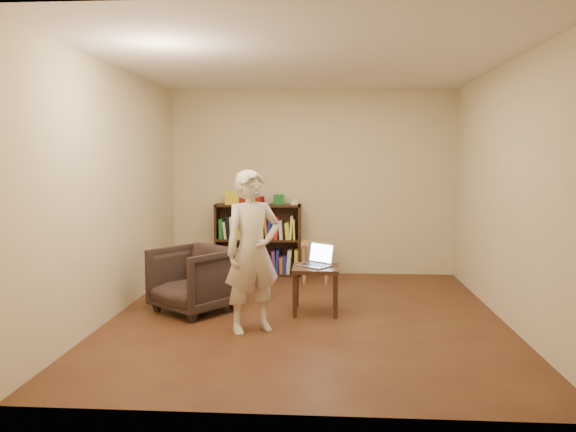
# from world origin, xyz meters

# --- Properties ---
(floor) EXTENTS (4.50, 4.50, 0.00)m
(floor) POSITION_xyz_m (0.00, 0.00, 0.00)
(floor) COLOR #422015
(floor) RESTS_ON ground
(ceiling) EXTENTS (4.50, 4.50, 0.00)m
(ceiling) POSITION_xyz_m (0.00, 0.00, 2.60)
(ceiling) COLOR white
(ceiling) RESTS_ON wall_back
(wall_back) EXTENTS (4.00, 0.00, 4.00)m
(wall_back) POSITION_xyz_m (0.00, 2.25, 1.30)
(wall_back) COLOR beige
(wall_back) RESTS_ON floor
(wall_left) EXTENTS (0.00, 4.50, 4.50)m
(wall_left) POSITION_xyz_m (-2.00, 0.00, 1.30)
(wall_left) COLOR beige
(wall_left) RESTS_ON floor
(wall_right) EXTENTS (0.00, 4.50, 4.50)m
(wall_right) POSITION_xyz_m (2.00, 0.00, 1.30)
(wall_right) COLOR beige
(wall_right) RESTS_ON floor
(bookshelf) EXTENTS (1.20, 0.30, 1.00)m
(bookshelf) POSITION_xyz_m (-0.75, 2.09, 0.44)
(bookshelf) COLOR black
(bookshelf) RESTS_ON floor
(box_yellow) EXTENTS (0.24, 0.18, 0.19)m
(box_yellow) POSITION_xyz_m (-1.09, 2.07, 1.09)
(box_yellow) COLOR yellow
(box_yellow) RESTS_ON bookshelf
(red_cloth) EXTENTS (0.34, 0.26, 0.11)m
(red_cloth) POSITION_xyz_m (-0.85, 2.10, 1.05)
(red_cloth) COLOR maroon
(red_cloth) RESTS_ON bookshelf
(box_green) EXTENTS (0.15, 0.15, 0.13)m
(box_green) POSITION_xyz_m (-0.47, 2.10, 1.07)
(box_green) COLOR #1B6729
(box_green) RESTS_ON bookshelf
(box_white) EXTENTS (0.11, 0.11, 0.07)m
(box_white) POSITION_xyz_m (-0.25, 2.06, 1.04)
(box_white) COLOR silver
(box_white) RESTS_ON bookshelf
(stool) EXTENTS (0.37, 0.37, 0.53)m
(stool) POSITION_xyz_m (0.06, 1.70, 0.43)
(stool) COLOR tan
(stool) RESTS_ON floor
(armchair) EXTENTS (1.06, 1.06, 0.70)m
(armchair) POSITION_xyz_m (-1.21, 0.13, 0.35)
(armchair) COLOR #2E231F
(armchair) RESTS_ON floor
(side_table) EXTENTS (0.49, 0.49, 0.50)m
(side_table) POSITION_xyz_m (0.09, 0.17, 0.41)
(side_table) COLOR black
(side_table) RESTS_ON floor
(laptop) EXTENTS (0.42, 0.41, 0.24)m
(laptop) POSITION_xyz_m (0.10, 0.22, 0.56)
(laptop) COLOR silver
(laptop) RESTS_ON side_table
(person) EXTENTS (0.67, 0.61, 1.54)m
(person) POSITION_xyz_m (-0.49, -0.52, 0.77)
(person) COLOR beige
(person) RESTS_ON floor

